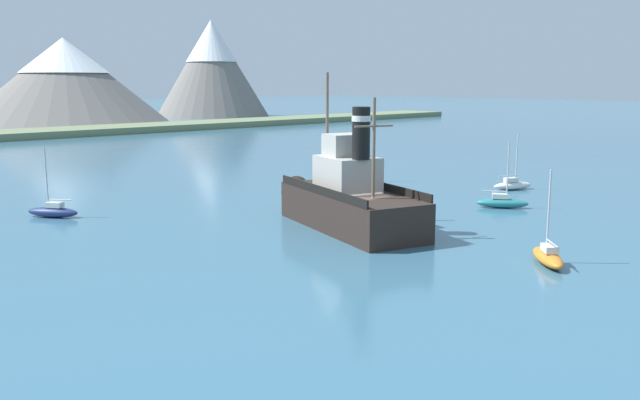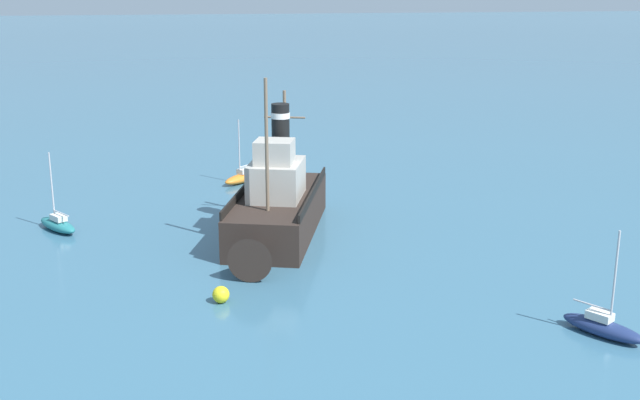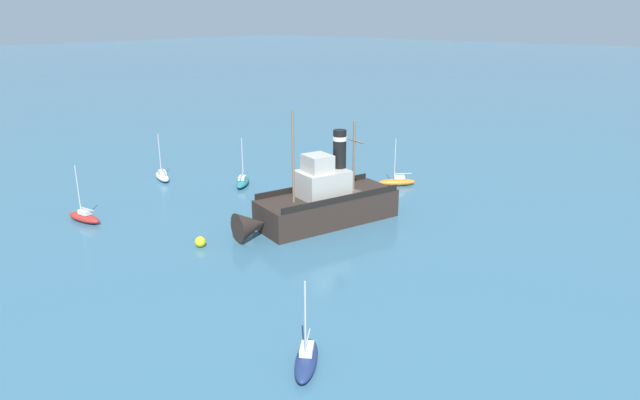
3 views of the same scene
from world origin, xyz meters
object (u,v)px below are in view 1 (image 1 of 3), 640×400
sailboat_teal (502,202)px  mooring_buoy (291,196)px  sailboat_red (367,177)px  sailboat_navy (53,211)px  sailboat_orange (548,256)px  sailboat_white (512,185)px  old_tugboat (346,199)px

sailboat_teal → mooring_buoy: size_ratio=5.90×
sailboat_red → sailboat_navy: (-28.29, 3.75, 0.00)m
sailboat_navy → sailboat_orange: bearing=-65.7°
sailboat_orange → sailboat_white: 24.84m
sailboat_orange → sailboat_teal: bearing=39.7°
sailboat_teal → sailboat_white: size_ratio=1.00×
sailboat_navy → mooring_buoy: (16.31, -6.52, -0.01)m
sailboat_navy → mooring_buoy: bearing=-21.8°
sailboat_red → sailboat_white: (5.59, -11.95, 0.00)m
old_tugboat → sailboat_teal: old_tugboat is taller
sailboat_teal → sailboat_white: 9.11m
sailboat_teal → sailboat_white: (8.19, 3.99, 0.00)m
sailboat_orange → sailboat_navy: 32.75m
old_tugboat → sailboat_orange: (1.02, -13.53, -1.40)m
sailboat_white → mooring_buoy: 19.83m
mooring_buoy → sailboat_teal: bearing=-54.5°
mooring_buoy → sailboat_navy: bearing=158.2°
sailboat_orange → sailboat_teal: size_ratio=1.00×
sailboat_white → sailboat_navy: bearing=155.1°
sailboat_white → mooring_buoy: bearing=152.4°
sailboat_teal → sailboat_red: bearing=80.8°
old_tugboat → sailboat_teal: size_ratio=3.01×
sailboat_navy → sailboat_white: same height
sailboat_red → sailboat_orange: size_ratio=1.00×
sailboat_teal → sailboat_navy: bearing=142.5°
sailboat_red → old_tugboat: bearing=-141.6°
sailboat_white → sailboat_orange: bearing=-145.3°
old_tugboat → sailboat_orange: old_tugboat is taller
old_tugboat → sailboat_white: (21.44, 0.62, -1.40)m
sailboat_white → mooring_buoy: sailboat_white is taller
mooring_buoy → sailboat_red: bearing=13.0°
sailboat_navy → mooring_buoy: size_ratio=5.90×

